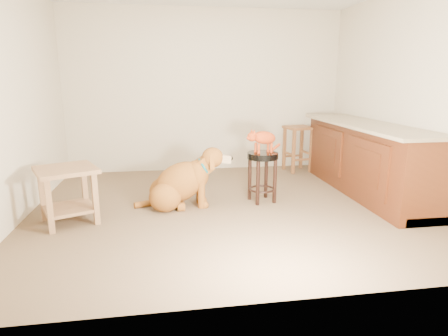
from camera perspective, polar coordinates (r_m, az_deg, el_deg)
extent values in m
cube|color=brown|center=(4.52, 0.18, -5.94)|extent=(4.50, 4.00, 0.01)
cube|color=beige|center=(6.25, -2.75, 11.58)|extent=(4.50, 0.04, 2.60)
cube|color=beige|center=(2.32, 8.07, 8.35)|extent=(4.50, 0.04, 2.60)
cube|color=beige|center=(4.50, -29.79, 9.14)|extent=(0.04, 4.00, 2.60)
cube|color=beige|center=(5.13, 26.26, 9.84)|extent=(0.04, 4.00, 2.60)
cube|color=#4A200D|center=(5.32, 20.85, 1.16)|extent=(0.60, 2.50, 0.90)
cube|color=gray|center=(5.24, 20.99, 6.19)|extent=(0.70, 2.56, 0.04)
cube|color=black|center=(5.44, 20.87, -2.95)|extent=(0.52, 2.50, 0.10)
cube|color=#4A200D|center=(4.70, 20.85, 0.24)|extent=(0.02, 0.90, 0.62)
cube|color=#4A200D|center=(5.65, 15.42, 2.76)|extent=(0.02, 0.90, 0.62)
cube|color=#3D190A|center=(4.69, 20.72, 0.23)|extent=(0.02, 0.60, 0.40)
cube|color=#3D190A|center=(5.65, 15.31, 2.75)|extent=(0.02, 0.60, 0.40)
cylinder|color=black|center=(4.83, 6.43, -1.36)|extent=(0.05, 0.05, 0.55)
cylinder|color=black|center=(4.73, 3.93, -1.63)|extent=(0.05, 0.05, 0.55)
cylinder|color=black|center=(4.63, 7.75, -2.04)|extent=(0.05, 0.05, 0.55)
cylinder|color=black|center=(4.53, 5.18, -2.34)|extent=(0.05, 0.05, 0.55)
torus|color=black|center=(4.71, 5.79, -3.20)|extent=(0.38, 0.38, 0.03)
cylinder|color=black|center=(4.61, 5.91, 1.90)|extent=(0.38, 0.38, 0.07)
cube|color=brown|center=(6.53, 11.70, 3.03)|extent=(0.05, 0.05, 0.70)
cube|color=brown|center=(6.38, 9.18, 2.89)|extent=(0.05, 0.05, 0.70)
cube|color=brown|center=(6.26, 13.15, 2.51)|extent=(0.05, 0.05, 0.70)
cube|color=brown|center=(6.10, 10.56, 2.36)|extent=(0.05, 0.05, 0.70)
cube|color=brown|center=(6.26, 11.30, 6.06)|extent=(0.46, 0.46, 0.04)
cube|color=#906642|center=(4.56, -20.44, -3.01)|extent=(0.07, 0.07, 0.55)
cube|color=#906642|center=(4.49, -25.96, -3.79)|extent=(0.07, 0.07, 0.55)
cube|color=#906642|center=(4.14, -19.00, -4.51)|extent=(0.07, 0.07, 0.55)
cube|color=#906642|center=(4.06, -25.07, -5.40)|extent=(0.07, 0.07, 0.55)
cube|color=#906642|center=(4.23, -22.98, -0.26)|extent=(0.77, 0.77, 0.04)
cube|color=#906642|center=(4.34, -22.47, -5.68)|extent=(0.65, 0.65, 0.03)
ellipsoid|color=brown|center=(4.66, -9.01, -3.45)|extent=(0.38, 0.31, 0.34)
ellipsoid|color=brown|center=(4.40, -8.96, -4.49)|extent=(0.38, 0.31, 0.34)
cylinder|color=brown|center=(4.72, -6.75, -4.65)|extent=(0.09, 0.11, 0.11)
cylinder|color=brown|center=(4.42, -6.54, -5.92)|extent=(0.09, 0.11, 0.11)
ellipsoid|color=brown|center=(4.49, -6.74, -2.17)|extent=(0.78, 0.41, 0.70)
ellipsoid|color=brown|center=(4.49, -4.18, -1.02)|extent=(0.29, 0.32, 0.35)
cylinder|color=brown|center=(4.63, -3.73, -2.88)|extent=(0.09, 0.09, 0.41)
cylinder|color=brown|center=(4.45, -3.48, -3.56)|extent=(0.09, 0.09, 0.41)
sphere|color=brown|center=(4.68, -3.31, -4.93)|extent=(0.11, 0.11, 0.11)
sphere|color=brown|center=(4.50, -3.04, -5.69)|extent=(0.11, 0.11, 0.11)
cylinder|color=brown|center=(4.47, -3.12, 0.35)|extent=(0.25, 0.18, 0.26)
ellipsoid|color=brown|center=(4.46, -1.77, 1.60)|extent=(0.26, 0.24, 0.25)
cube|color=tan|center=(4.49, -0.01, 1.40)|extent=(0.17, 0.09, 0.11)
sphere|color=black|center=(4.50, 0.99, 1.50)|extent=(0.06, 0.06, 0.06)
cube|color=brown|center=(4.57, -2.22, 1.48)|extent=(0.05, 0.06, 0.18)
cube|color=brown|center=(4.36, -1.85, 0.88)|extent=(0.05, 0.06, 0.18)
torus|color=#0B525A|center=(4.47, -3.12, 0.22)|extent=(0.14, 0.23, 0.21)
cylinder|color=#D8BF4C|center=(4.49, -2.43, -0.68)|extent=(0.01, 0.05, 0.05)
cylinder|color=brown|center=(4.62, -11.59, -5.31)|extent=(0.33, 0.18, 0.07)
ellipsoid|color=#932E0E|center=(4.57, 6.17, 4.62)|extent=(0.34, 0.21, 0.20)
cylinder|color=#932E0E|center=(4.59, 4.85, 3.13)|extent=(0.03, 0.03, 0.12)
sphere|color=#932E0E|center=(4.60, 4.83, 2.55)|extent=(0.04, 0.04, 0.04)
cylinder|color=#932E0E|center=(4.52, 5.31, 2.95)|extent=(0.03, 0.03, 0.12)
sphere|color=#932E0E|center=(4.52, 5.30, 2.36)|extent=(0.04, 0.04, 0.04)
cylinder|color=#932E0E|center=(4.67, 6.74, 3.25)|extent=(0.03, 0.03, 0.12)
sphere|color=#932E0E|center=(4.68, 6.72, 2.68)|extent=(0.04, 0.04, 0.04)
cylinder|color=#932E0E|center=(4.59, 7.22, 3.08)|extent=(0.03, 0.03, 0.12)
sphere|color=#932E0E|center=(4.60, 7.21, 2.50)|extent=(0.04, 0.04, 0.04)
sphere|color=#932E0E|center=(4.50, 4.29, 4.77)|extent=(0.11, 0.11, 0.11)
sphere|color=#932E0E|center=(4.48, 3.73, 4.60)|extent=(0.04, 0.04, 0.04)
sphere|color=brown|center=(4.47, 3.52, 4.59)|extent=(0.02, 0.02, 0.02)
cone|color=#932E0E|center=(4.53, 4.24, 5.61)|extent=(0.06, 0.06, 0.06)
cone|color=#C66B60|center=(4.53, 4.22, 5.57)|extent=(0.03, 0.03, 0.03)
cone|color=#932E0E|center=(4.46, 4.63, 5.49)|extent=(0.06, 0.06, 0.06)
cone|color=#C66B60|center=(4.46, 4.60, 5.45)|extent=(0.03, 0.03, 0.03)
cylinder|color=#932E0E|center=(4.71, 7.60, 2.92)|extent=(0.21, 0.17, 0.11)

